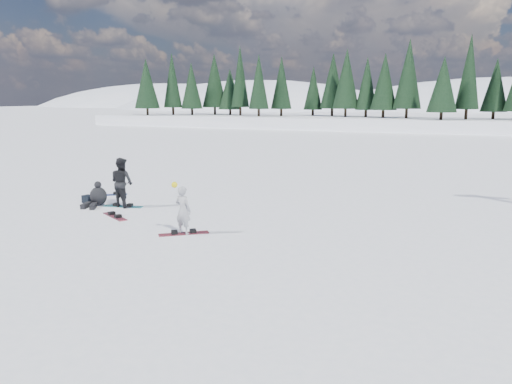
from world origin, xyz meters
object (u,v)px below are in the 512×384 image
Objects in this scene: snowboard_loose_c at (109,195)px; gear_bag at (88,199)px; snowboarder_woman at (183,210)px; snowboard_loose_b at (115,216)px; snowboarder_man at (122,182)px; seated_rider at (97,197)px.

gear_bag is at bearing -111.26° from snowboard_loose_c.
snowboarder_woman is 6.36m from gear_bag.
snowboard_loose_c is at bearing 161.26° from snowboard_loose_b.
snowboarder_woman is 4.80m from snowboarder_man.
snowboarder_woman reaches higher than snowboard_loose_c.
snowboarder_man reaches higher than snowboard_loose_b.
seated_rider is 0.81× the size of snowboard_loose_c.
gear_bag is 1.65m from snowboard_loose_c.
snowboarder_man is 1.87m from gear_bag.
snowboard_loose_c is at bearing 101.50° from gear_bag.
seated_rider is 0.78m from gear_bag.
gear_bag is at bearing 136.42° from seated_rider.
seated_rider is at bearing -20.40° from gear_bag.
snowboarder_man is 2.76m from snowboard_loose_c.
snowboarder_woman is at bearing -46.07° from seated_rider.
snowboarder_man is 1.54× the size of seated_rider.
snowboard_loose_b is (1.78, -1.20, -0.35)m from seated_rider.
seated_rider is at bearing 25.70° from snowboarder_man.
snowboard_loose_b and snowboard_loose_c have the same top height.
snowboarder_woman reaches higher than seated_rider.
gear_bag is at bearing -14.58° from snowboarder_woman.
snowboard_loose_c is at bearing 95.57° from seated_rider.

